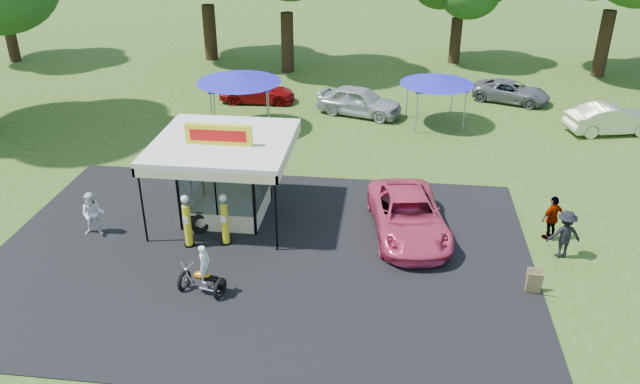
# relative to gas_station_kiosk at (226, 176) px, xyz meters

# --- Properties ---
(ground) EXTENTS (120.00, 120.00, 0.00)m
(ground) POSITION_rel_gas_station_kiosk_xyz_m (2.00, -4.99, -1.78)
(ground) COLOR #2F4A17
(ground) RESTS_ON ground
(asphalt_apron) EXTENTS (20.00, 14.00, 0.04)m
(asphalt_apron) POSITION_rel_gas_station_kiosk_xyz_m (2.00, -2.99, -1.76)
(asphalt_apron) COLOR black
(asphalt_apron) RESTS_ON ground
(gas_station_kiosk) EXTENTS (5.40, 5.40, 4.18)m
(gas_station_kiosk) POSITION_rel_gas_station_kiosk_xyz_m (0.00, 0.00, 0.00)
(gas_station_kiosk) COLOR white
(gas_station_kiosk) RESTS_ON ground
(gas_pump_left) EXTENTS (0.41, 0.41, 2.19)m
(gas_pump_left) POSITION_rel_gas_station_kiosk_xyz_m (-0.83, -2.64, -0.74)
(gas_pump_left) COLOR black
(gas_pump_left) RESTS_ON ground
(gas_pump_right) EXTENTS (0.40, 0.40, 2.15)m
(gas_pump_right) POSITION_rel_gas_station_kiosk_xyz_m (0.52, -2.31, -0.75)
(gas_pump_right) COLOR black
(gas_pump_right) RESTS_ON ground
(motorcycle) EXTENTS (1.71, 1.09, 1.94)m
(motorcycle) POSITION_rel_gas_station_kiosk_xyz_m (0.62, -5.49, -1.03)
(motorcycle) COLOR black
(motorcycle) RESTS_ON ground
(spare_tires) EXTENTS (1.01, 0.92, 0.82)m
(spare_tires) POSITION_rel_gas_station_kiosk_xyz_m (-0.79, -1.49, -1.38)
(spare_tires) COLOR black
(spare_tires) RESTS_ON ground
(a_frame_sign) EXTENTS (0.51, 0.47, 0.90)m
(a_frame_sign) POSITION_rel_gas_station_kiosk_xyz_m (11.64, -4.16, -1.33)
(a_frame_sign) COLOR #593819
(a_frame_sign) RESTS_ON ground
(kiosk_car) EXTENTS (2.82, 1.13, 0.96)m
(kiosk_car) POSITION_rel_gas_station_kiosk_xyz_m (-0.00, 2.21, -1.30)
(kiosk_car) COLOR yellow
(kiosk_car) RESTS_ON ground
(pink_sedan) EXTENTS (3.59, 6.13, 1.60)m
(pink_sedan) POSITION_rel_gas_station_kiosk_xyz_m (7.43, -0.68, -0.98)
(pink_sedan) COLOR #D83A62
(pink_sedan) RESTS_ON ground
(spectator_west) EXTENTS (1.02, 0.88, 1.80)m
(spectator_west) POSITION_rel_gas_station_kiosk_xyz_m (-4.79, -2.21, -0.88)
(spectator_west) COLOR white
(spectator_west) RESTS_ON ground
(spectator_east_a) EXTENTS (1.31, 0.87, 1.89)m
(spectator_east_a) POSITION_rel_gas_station_kiosk_xyz_m (13.10, -1.65, -0.84)
(spectator_east_a) COLOR black
(spectator_east_a) RESTS_ON ground
(spectator_east_b) EXTENTS (1.14, 0.96, 1.82)m
(spectator_east_b) POSITION_rel_gas_station_kiosk_xyz_m (12.94, -0.35, -0.87)
(spectator_east_b) COLOR gray
(spectator_east_b) RESTS_ON ground
(bg_car_b) EXTENTS (4.80, 2.12, 1.37)m
(bg_car_b) POSITION_rel_gas_station_kiosk_xyz_m (-1.88, 14.59, -1.10)
(bg_car_b) COLOR #9A0B0E
(bg_car_b) RESTS_ON ground
(bg_car_c) EXTENTS (5.37, 3.42, 1.70)m
(bg_car_c) POSITION_rel_gas_station_kiosk_xyz_m (4.62, 12.99, -0.93)
(bg_car_c) COLOR #A2A3A6
(bg_car_c) RESTS_ON ground
(bg_car_d) EXTENTS (5.16, 3.67, 1.31)m
(bg_car_d) POSITION_rel_gas_station_kiosk_xyz_m (13.90, 16.58, -1.13)
(bg_car_d) COLOR #5E5F61
(bg_car_d) RESTS_ON ground
(bg_car_e) EXTENTS (5.08, 2.72, 1.59)m
(bg_car_e) POSITION_rel_gas_station_kiosk_xyz_m (18.53, 11.70, -0.99)
(bg_car_e) COLOR beige
(bg_car_e) RESTS_ON ground
(tent_west) EXTENTS (4.63, 4.63, 3.24)m
(tent_west) POSITION_rel_gas_station_kiosk_xyz_m (-1.79, 9.92, 1.15)
(tent_west) COLOR gray
(tent_west) RESTS_ON ground
(tent_east) EXTENTS (4.10, 4.10, 2.87)m
(tent_east) POSITION_rel_gas_station_kiosk_xyz_m (8.96, 11.93, 0.81)
(tent_east) COLOR gray
(tent_east) RESTS_ON ground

